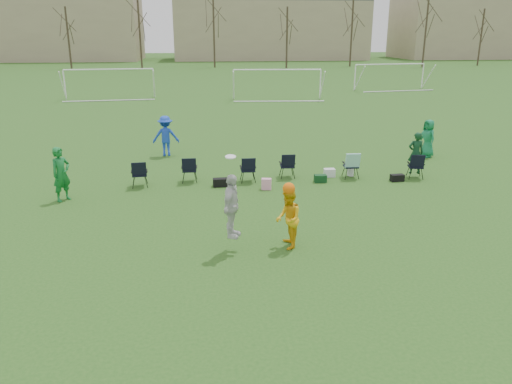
{
  "coord_description": "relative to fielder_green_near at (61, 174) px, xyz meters",
  "views": [
    {
      "loc": [
        -2.44,
        -10.03,
        5.41
      ],
      "look_at": [
        -1.02,
        2.79,
        1.25
      ],
      "focal_mm": 35.0,
      "sensor_mm": 36.0,
      "label": 1
    }
  ],
  "objects": [
    {
      "name": "ground",
      "position": [
        7.1,
        -6.46,
        -0.91
      ],
      "size": [
        260.0,
        260.0,
        0.0
      ],
      "primitive_type": "plane",
      "color": "#235119",
      "rests_on": "ground"
    },
    {
      "name": "fielder_blue",
      "position": [
        3.05,
        6.06,
        -0.0
      ],
      "size": [
        1.19,
        0.7,
        1.82
      ],
      "primitive_type": "imported",
      "rotation": [
        0.0,
        0.0,
        3.16
      ],
      "color": "blue",
      "rests_on": "ground"
    },
    {
      "name": "tree_line",
      "position": [
        7.34,
        63.39,
        4.18
      ],
      "size": [
        110.28,
        3.28,
        11.4
      ],
      "color": "#382B21",
      "rests_on": "ground"
    },
    {
      "name": "sideline_setup",
      "position": [
        8.2,
        1.53,
        -0.39
      ],
      "size": [
        11.15,
        1.92,
        1.77
      ],
      "color": "#0F391F",
      "rests_on": "ground"
    },
    {
      "name": "fielder_green_far",
      "position": [
        14.75,
        4.54,
        -0.06
      ],
      "size": [
        0.76,
        0.95,
        1.7
      ],
      "primitive_type": "imported",
      "rotation": [
        0.0,
        0.0,
        -1.28
      ],
      "color": "#147547",
      "rests_on": "ground"
    },
    {
      "name": "goal_left",
      "position": [
        -2.9,
        27.54,
        1.01
      ],
      "size": [
        7.39,
        0.76,
        2.46
      ],
      "rotation": [
        0.0,
        0.0,
        0.09
      ],
      "color": "white",
      "rests_on": "ground"
    },
    {
      "name": "fielder_green_near",
      "position": [
        0.0,
        0.0,
        0.0
      ],
      "size": [
        0.76,
        0.79,
        1.83
      ],
      "primitive_type": "imported",
      "rotation": [
        0.0,
        0.0,
        0.88
      ],
      "color": "#136F2D",
      "rests_on": "ground"
    },
    {
      "name": "center_contest",
      "position": [
        6.15,
        -4.66,
        0.1
      ],
      "size": [
        2.14,
        1.05,
        2.53
      ],
      "color": "silver",
      "rests_on": "ground"
    },
    {
      "name": "goal_mid",
      "position": [
        11.1,
        25.54,
        1.01
      ],
      "size": [
        7.4,
        0.63,
        2.46
      ],
      "rotation": [
        0.0,
        0.0,
        -0.07
      ],
      "color": "white",
      "rests_on": "ground"
    },
    {
      "name": "building_row",
      "position": [
        13.83,
        89.54,
        5.08
      ],
      "size": [
        126.0,
        16.0,
        13.0
      ],
      "color": "tan",
      "rests_on": "ground"
    },
    {
      "name": "goal_right",
      "position": [
        23.1,
        31.54,
        1.01
      ],
      "size": [
        7.35,
        1.14,
        2.46
      ],
      "rotation": [
        0.0,
        0.0,
        0.14
      ],
      "color": "white",
      "rests_on": "ground"
    }
  ]
}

